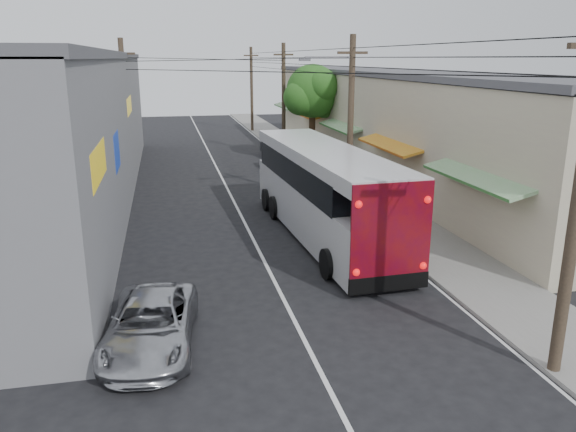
% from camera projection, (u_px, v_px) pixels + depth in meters
% --- Properties ---
extents(ground, '(120.00, 120.00, 0.00)m').
position_uv_depth(ground, '(312.00, 355.00, 13.68)').
color(ground, black).
rests_on(ground, ground).
extents(sidewalk, '(3.00, 80.00, 0.12)m').
position_uv_depth(sidewalk, '(332.00, 177.00, 33.80)').
color(sidewalk, slate).
rests_on(sidewalk, ground).
extents(building_right, '(7.09, 40.00, 6.25)m').
position_uv_depth(building_right, '(392.00, 120.00, 35.77)').
color(building_right, '#B8AB92').
rests_on(building_right, ground).
extents(building_left, '(7.20, 36.00, 7.25)m').
position_uv_depth(building_left, '(56.00, 127.00, 27.86)').
color(building_left, slate).
rests_on(building_left, ground).
extents(utility_poles, '(11.80, 45.28, 8.00)m').
position_uv_depth(utility_poles, '(276.00, 109.00, 32.31)').
color(utility_poles, '#473828').
rests_on(utility_poles, ground).
extents(street_tree, '(4.40, 4.00, 6.60)m').
position_uv_depth(street_tree, '(313.00, 93.00, 38.28)').
color(street_tree, '#3F2B19').
rests_on(street_tree, ground).
extents(coach_bus, '(3.34, 12.60, 3.60)m').
position_uv_depth(coach_bus, '(323.00, 191.00, 22.32)').
color(coach_bus, silver).
rests_on(coach_bus, ground).
extents(jeepney, '(2.60, 4.73, 1.25)m').
position_uv_depth(jeepney, '(151.00, 325.00, 13.84)').
color(jeepney, '#B6B7BD').
rests_on(jeepney, ground).
extents(parked_suv, '(2.61, 5.96, 1.71)m').
position_uv_depth(parked_suv, '(310.00, 172.00, 31.32)').
color(parked_suv, gray).
rests_on(parked_suv, ground).
extents(parked_car_mid, '(1.78, 3.94, 1.31)m').
position_uv_depth(parked_car_mid, '(278.00, 160.00, 35.91)').
color(parked_car_mid, '#2A2A30').
rests_on(parked_car_mid, ground).
extents(parked_car_far, '(1.73, 4.32, 1.40)m').
position_uv_depth(parked_car_far, '(276.00, 148.00, 40.65)').
color(parked_car_far, black).
rests_on(parked_car_far, ground).
extents(pedestrian_near, '(0.67, 0.49, 1.71)m').
position_uv_depth(pedestrian_near, '(379.00, 182.00, 28.15)').
color(pedestrian_near, '#CA6B91').
rests_on(pedestrian_near, sidewalk).
extents(pedestrian_far, '(0.90, 0.76, 1.64)m').
position_uv_depth(pedestrian_far, '(396.00, 187.00, 27.14)').
color(pedestrian_far, '#869FC4').
rests_on(pedestrian_far, sidewalk).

